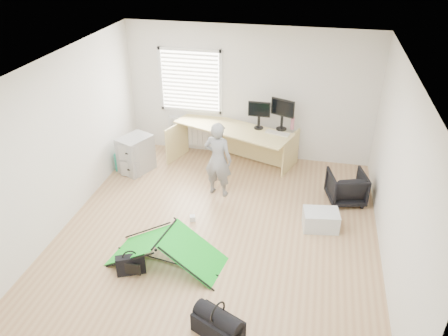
% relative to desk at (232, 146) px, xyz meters
% --- Properties ---
extents(ground, '(5.50, 5.50, 0.00)m').
position_rel_desk_xyz_m(ground, '(0.23, -2.26, -0.40)').
color(ground, tan).
rests_on(ground, ground).
extents(back_wall, '(5.00, 0.02, 2.70)m').
position_rel_desk_xyz_m(back_wall, '(0.23, 0.49, 0.95)').
color(back_wall, silver).
rests_on(back_wall, ground).
extents(window, '(1.20, 0.06, 1.20)m').
position_rel_desk_xyz_m(window, '(-0.97, 0.45, 1.15)').
color(window, silver).
rests_on(window, back_wall).
extents(radiator, '(1.00, 0.12, 0.60)m').
position_rel_desk_xyz_m(radiator, '(-0.97, 0.41, 0.05)').
color(radiator, silver).
rests_on(radiator, back_wall).
extents(desk, '(2.49, 1.51, 0.81)m').
position_rel_desk_xyz_m(desk, '(0.00, 0.00, 0.00)').
color(desk, '#D2BD76').
rests_on(desk, ground).
extents(filing_cabinet, '(0.68, 0.76, 0.73)m').
position_rel_desk_xyz_m(filing_cabinet, '(-1.81, -0.68, -0.04)').
color(filing_cabinet, '#A1A4A7').
rests_on(filing_cabinet, ground).
extents(monitor_left, '(0.43, 0.10, 0.41)m').
position_rel_desk_xyz_m(monitor_left, '(0.50, 0.08, 0.61)').
color(monitor_left, black).
rests_on(monitor_left, desk).
extents(monitor_right, '(0.48, 0.28, 0.46)m').
position_rel_desk_xyz_m(monitor_right, '(0.95, 0.12, 0.63)').
color(monitor_right, black).
rests_on(monitor_right, desk).
extents(keyboard, '(0.49, 0.28, 0.02)m').
position_rel_desk_xyz_m(keyboard, '(0.90, -0.09, 0.42)').
color(keyboard, beige).
rests_on(keyboard, desk).
extents(thermos, '(0.07, 0.07, 0.25)m').
position_rel_desk_xyz_m(thermos, '(1.15, 0.18, 0.53)').
color(thermos, '#BF6B7C').
rests_on(thermos, desk).
extents(office_chair, '(0.75, 0.77, 0.57)m').
position_rel_desk_xyz_m(office_chair, '(2.23, -0.92, -0.12)').
color(office_chair, black).
rests_on(office_chair, ground).
extents(person, '(0.57, 0.43, 1.41)m').
position_rel_desk_xyz_m(person, '(-0.03, -1.16, 0.30)').
color(person, gray).
rests_on(person, ground).
extents(kite, '(1.75, 0.98, 0.51)m').
position_rel_desk_xyz_m(kite, '(-0.35, -3.14, -0.15)').
color(kite, '#11BB23').
rests_on(kite, ground).
extents(storage_crate, '(0.61, 0.47, 0.31)m').
position_rel_desk_xyz_m(storage_crate, '(1.82, -1.82, -0.25)').
color(storage_crate, silver).
rests_on(storage_crate, ground).
extents(tote_bag, '(0.34, 0.18, 0.38)m').
position_rel_desk_xyz_m(tote_bag, '(-2.06, -0.74, -0.21)').
color(tote_bag, teal).
rests_on(tote_bag, ground).
extents(laptop_bag, '(0.42, 0.28, 0.30)m').
position_rel_desk_xyz_m(laptop_bag, '(-0.76, -3.46, -0.25)').
color(laptop_bag, black).
rests_on(laptop_bag, ground).
extents(white_box, '(0.12, 0.12, 0.09)m').
position_rel_desk_xyz_m(white_box, '(-0.26, -2.08, -0.36)').
color(white_box, silver).
rests_on(white_box, ground).
extents(duffel_bag, '(0.68, 0.54, 0.27)m').
position_rel_desk_xyz_m(duffel_bag, '(0.67, -4.23, -0.27)').
color(duffel_bag, black).
rests_on(duffel_bag, ground).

